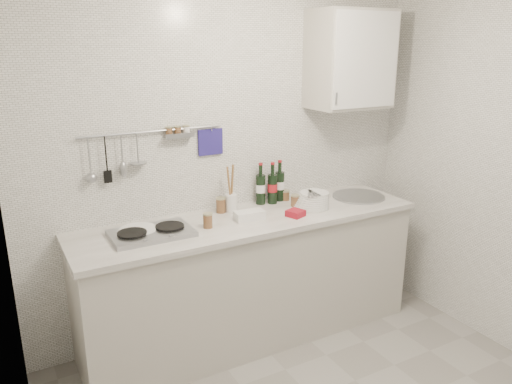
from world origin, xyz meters
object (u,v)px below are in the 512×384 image
at_px(wall_cabinet, 351,60).
at_px(utensil_crock, 231,200).
at_px(plate_stack_sink, 313,200).
at_px(wine_bottles, 271,182).
at_px(plate_stack_hob, 137,232).

bearing_deg(wall_cabinet, utensil_crock, 176.66).
distance_m(wall_cabinet, plate_stack_sink, 1.07).
distance_m(wall_cabinet, wine_bottles, 1.07).
distance_m(wall_cabinet, plate_stack_hob, 1.95).
height_order(plate_stack_hob, plate_stack_sink, plate_stack_sink).
relative_size(plate_stack_sink, utensil_crock, 0.80).
xyz_separation_m(plate_stack_sink, wine_bottles, (-0.22, 0.23, 0.10)).
bearing_deg(plate_stack_sink, utensil_crock, 161.04).
distance_m(wall_cabinet, utensil_crock, 1.35).
height_order(plate_stack_hob, utensil_crock, utensil_crock).
bearing_deg(wall_cabinet, plate_stack_hob, -177.92).
height_order(plate_stack_sink, utensil_crock, utensil_crock).
height_order(wall_cabinet, wine_bottles, wall_cabinet).
relative_size(plate_stack_hob, wine_bottles, 0.82).
bearing_deg(plate_stack_hob, utensil_crock, 9.33).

